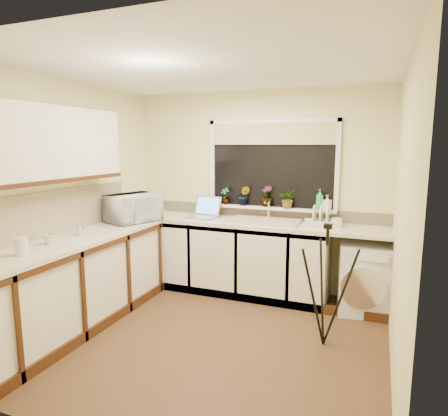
# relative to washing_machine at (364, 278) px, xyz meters

# --- Properties ---
(floor) EXTENTS (3.20, 3.20, 0.00)m
(floor) POSITION_rel_washing_machine_xyz_m (-1.34, -1.16, -0.38)
(floor) COLOR #4F361F
(floor) RESTS_ON ground
(ceiling) EXTENTS (3.20, 3.20, 0.00)m
(ceiling) POSITION_rel_washing_machine_xyz_m (-1.34, -1.16, 2.07)
(ceiling) COLOR white
(ceiling) RESTS_ON ground
(wall_back) EXTENTS (3.20, 0.00, 3.20)m
(wall_back) POSITION_rel_washing_machine_xyz_m (-1.34, 0.34, 0.85)
(wall_back) COLOR beige
(wall_back) RESTS_ON ground
(wall_front) EXTENTS (3.20, 0.00, 3.20)m
(wall_front) POSITION_rel_washing_machine_xyz_m (-1.34, -2.66, 0.85)
(wall_front) COLOR beige
(wall_front) RESTS_ON ground
(wall_left) EXTENTS (0.00, 3.00, 3.00)m
(wall_left) POSITION_rel_washing_machine_xyz_m (-2.94, -1.16, 0.85)
(wall_left) COLOR beige
(wall_left) RESTS_ON ground
(wall_right) EXTENTS (0.00, 3.00, 3.00)m
(wall_right) POSITION_rel_washing_machine_xyz_m (0.26, -1.16, 0.85)
(wall_right) COLOR beige
(wall_right) RESTS_ON ground
(base_cabinet_back) EXTENTS (2.55, 0.60, 0.86)m
(base_cabinet_back) POSITION_rel_washing_machine_xyz_m (-1.66, 0.04, 0.05)
(base_cabinet_back) COLOR silver
(base_cabinet_back) RESTS_ON floor
(base_cabinet_left) EXTENTS (0.54, 2.40, 0.86)m
(base_cabinet_left) POSITION_rel_washing_machine_xyz_m (-2.64, -1.46, 0.05)
(base_cabinet_left) COLOR silver
(base_cabinet_left) RESTS_ON floor
(worktop_back) EXTENTS (3.20, 0.60, 0.04)m
(worktop_back) POSITION_rel_washing_machine_xyz_m (-1.34, 0.04, 0.50)
(worktop_back) COLOR beige
(worktop_back) RESTS_ON base_cabinet_back
(worktop_left) EXTENTS (0.60, 2.40, 0.04)m
(worktop_left) POSITION_rel_washing_machine_xyz_m (-2.64, -1.46, 0.50)
(worktop_left) COLOR beige
(worktop_left) RESTS_ON base_cabinet_left
(upper_cabinet) EXTENTS (0.28, 1.90, 0.70)m
(upper_cabinet) POSITION_rel_washing_machine_xyz_m (-2.78, -1.61, 1.42)
(upper_cabinet) COLOR silver
(upper_cabinet) RESTS_ON wall_left
(splashback_left) EXTENTS (0.02, 2.40, 0.45)m
(splashback_left) POSITION_rel_washing_machine_xyz_m (-2.92, -1.46, 0.75)
(splashback_left) COLOR beige
(splashback_left) RESTS_ON wall_left
(splashback_back) EXTENTS (3.20, 0.02, 0.14)m
(splashback_back) POSITION_rel_washing_machine_xyz_m (-1.34, 0.33, 0.59)
(splashback_back) COLOR beige
(splashback_back) RESTS_ON wall_back
(window_glass) EXTENTS (1.50, 0.02, 1.00)m
(window_glass) POSITION_rel_washing_machine_xyz_m (-1.14, 0.33, 1.17)
(window_glass) COLOR black
(window_glass) RESTS_ON wall_back
(window_blind) EXTENTS (1.50, 0.02, 0.25)m
(window_blind) POSITION_rel_washing_machine_xyz_m (-1.14, 0.30, 1.55)
(window_blind) COLOR tan
(window_blind) RESTS_ON wall_back
(windowsill) EXTENTS (1.60, 0.14, 0.03)m
(windowsill) POSITION_rel_washing_machine_xyz_m (-1.14, 0.27, 0.66)
(windowsill) COLOR white
(windowsill) RESTS_ON wall_back
(sink) EXTENTS (0.82, 0.46, 0.03)m
(sink) POSITION_rel_washing_machine_xyz_m (-1.14, 0.04, 0.54)
(sink) COLOR tan
(sink) RESTS_ON worktop_back
(faucet) EXTENTS (0.03, 0.03, 0.24)m
(faucet) POSITION_rel_washing_machine_xyz_m (-1.14, 0.22, 0.64)
(faucet) COLOR silver
(faucet) RESTS_ON worktop_back
(washing_machine) EXTENTS (0.59, 0.57, 0.75)m
(washing_machine) POSITION_rel_washing_machine_xyz_m (0.00, 0.00, 0.00)
(washing_machine) COLOR silver
(washing_machine) RESTS_ON floor
(laptop) EXTENTS (0.39, 0.39, 0.25)m
(laptop) POSITION_rel_washing_machine_xyz_m (-1.93, 0.08, 0.59)
(laptop) COLOR #96979D
(laptop) RESTS_ON worktop_back
(kettle) EXTENTS (0.14, 0.14, 0.19)m
(kettle) POSITION_rel_washing_machine_xyz_m (-2.57, -0.64, 0.62)
(kettle) COLOR white
(kettle) RESTS_ON worktop_left
(dish_rack) EXTENTS (0.43, 0.36, 0.06)m
(dish_rack) POSITION_rel_washing_machine_xyz_m (-0.48, 0.09, 0.55)
(dish_rack) COLOR beige
(dish_rack) RESTS_ON worktop_back
(tripod) EXTENTS (0.64, 0.64, 1.12)m
(tripod) POSITION_rel_washing_machine_xyz_m (-0.30, -0.90, 0.18)
(tripod) COLOR black
(tripod) RESTS_ON floor
(glass_jug) EXTENTS (0.10, 0.10, 0.15)m
(glass_jug) POSITION_rel_washing_machine_xyz_m (-2.62, -2.04, 0.60)
(glass_jug) COLOR white
(glass_jug) RESTS_ON worktop_left
(steel_jar) EXTENTS (0.09, 0.09, 0.12)m
(steel_jar) POSITION_rel_washing_machine_xyz_m (-2.67, -1.28, 0.58)
(steel_jar) COLOR silver
(steel_jar) RESTS_ON worktop_left
(microwave) EXTENTS (0.56, 0.68, 0.33)m
(microwave) POSITION_rel_washing_machine_xyz_m (-2.59, -0.49, 0.69)
(microwave) COLOR white
(microwave) RESTS_ON worktop_left
(plant_a) EXTENTS (0.13, 0.11, 0.21)m
(plant_a) POSITION_rel_washing_machine_xyz_m (-1.71, 0.24, 0.78)
(plant_a) COLOR #999999
(plant_a) RESTS_ON windowsill
(plant_b) EXTENTS (0.15, 0.13, 0.24)m
(plant_b) POSITION_rel_washing_machine_xyz_m (-1.46, 0.25, 0.80)
(plant_b) COLOR #999999
(plant_b) RESTS_ON windowsill
(plant_c) EXTENTS (0.19, 0.19, 0.26)m
(plant_c) POSITION_rel_washing_machine_xyz_m (-1.18, 0.27, 0.80)
(plant_c) COLOR #999999
(plant_c) RESTS_ON windowsill
(plant_d) EXTENTS (0.23, 0.20, 0.23)m
(plant_d) POSITION_rel_washing_machine_xyz_m (-0.90, 0.24, 0.79)
(plant_d) COLOR #999999
(plant_d) RESTS_ON windowsill
(soap_bottle_green) EXTENTS (0.12, 0.12, 0.24)m
(soap_bottle_green) POSITION_rel_washing_machine_xyz_m (-0.54, 0.27, 0.80)
(soap_bottle_green) COLOR green
(soap_bottle_green) RESTS_ON windowsill
(soap_bottle_clear) EXTENTS (0.10, 0.10, 0.18)m
(soap_bottle_clear) POSITION_rel_washing_machine_xyz_m (-0.45, 0.27, 0.76)
(soap_bottle_clear) COLOR #999999
(soap_bottle_clear) RESTS_ON windowsill
(cup_back) EXTENTS (0.13, 0.13, 0.10)m
(cup_back) POSITION_rel_washing_machine_xyz_m (-0.32, 0.08, 0.57)
(cup_back) COLOR white
(cup_back) RESTS_ON worktop_back
(cup_left) EXTENTS (0.11, 0.11, 0.08)m
(cup_left) POSITION_rel_washing_machine_xyz_m (-2.69, -1.68, 0.57)
(cup_left) COLOR beige
(cup_left) RESTS_ON worktop_left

